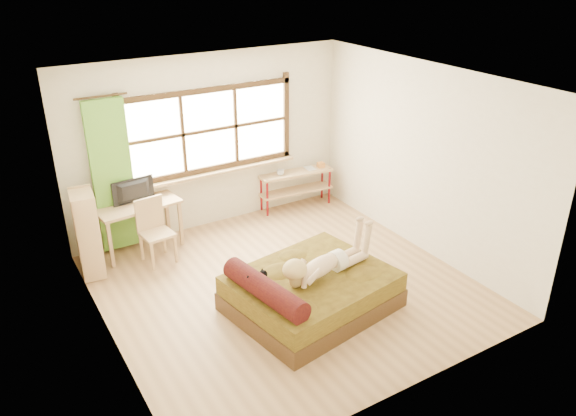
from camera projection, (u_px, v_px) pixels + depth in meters
floor at (286, 286)px, 7.40m from camera, size 4.50×4.50×0.00m
ceiling at (286, 81)px, 6.26m from camera, size 4.50×4.50×0.00m
wall_back at (210, 142)px, 8.57m from camera, size 4.50×0.00×4.50m
wall_front at (414, 277)px, 5.08m from camera, size 4.50×0.00×4.50m
wall_left at (99, 237)px, 5.77m from camera, size 0.00×4.50×4.50m
wall_right at (423, 159)px, 7.89m from camera, size 0.00×4.50×4.50m
window at (210, 133)px, 8.48m from camera, size 2.80×0.16×1.46m
curtain at (112, 177)px, 7.83m from camera, size 0.55×0.10×2.20m
bed at (309, 291)px, 6.83m from camera, size 2.08×1.77×0.71m
woman at (325, 254)px, 6.68m from camera, size 1.34×0.58×0.56m
kitten at (255, 280)px, 6.46m from camera, size 0.29×0.16×0.22m
desk at (138, 210)px, 8.03m from camera, size 1.23×0.67×0.73m
monitor at (135, 192)px, 7.95m from camera, size 0.62×0.15×0.35m
chair at (154, 227)px, 7.84m from camera, size 0.46×0.46×0.92m
pipe_shelf at (296, 181)px, 9.49m from camera, size 1.30×0.44×0.72m
cup at (280, 173)px, 9.25m from camera, size 0.13×0.13×0.09m
book at (306, 169)px, 9.50m from camera, size 0.17×0.22×0.02m
bookshelf at (88, 234)px, 7.46m from camera, size 0.35×0.55×1.19m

